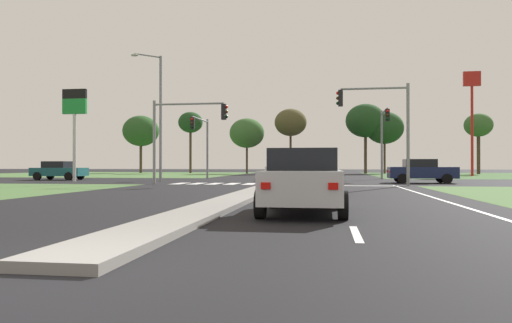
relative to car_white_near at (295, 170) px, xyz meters
name	(u,v)px	position (x,y,z in m)	size (l,w,h in m)	color
ground_plane	(286,181)	(-0.64, -1.14, -0.81)	(200.00, 200.00, 0.00)	black
grass_verge_far_left	(110,174)	(-26.14, 23.36, -0.81)	(35.00, 35.00, 0.01)	#476B38
median_island_near	(237,198)	(-0.64, -20.14, -0.74)	(1.20, 22.00, 0.14)	gray
median_island_far	(303,174)	(-0.64, 23.86, -0.74)	(1.20, 36.00, 0.14)	gray
lane_dash_near	(356,234)	(2.86, -27.53, -0.81)	(0.14, 2.00, 0.01)	silver
lane_dash_second	(344,205)	(2.86, -21.53, -0.81)	(0.14, 2.00, 0.01)	silver
lane_dash_third	(339,193)	(2.86, -15.53, -0.81)	(0.14, 2.00, 0.01)	silver
lane_dash_fourth	(336,187)	(2.86, -9.53, -0.81)	(0.14, 2.00, 0.01)	silver
lane_dash_fifth	(334,183)	(2.86, -3.53, -0.81)	(0.14, 2.00, 0.01)	silver
edge_line_right	(442,200)	(6.21, -19.14, -0.81)	(0.14, 24.00, 0.01)	silver
stop_bar_near	(341,186)	(3.16, -8.14, -0.81)	(6.40, 0.50, 0.01)	silver
crosswalk_bar_near	(180,183)	(-7.04, -6.34, -0.81)	(0.70, 2.80, 0.01)	silver
crosswalk_bar_second	(197,184)	(-5.89, -6.34, -0.81)	(0.70, 2.80, 0.01)	silver
crosswalk_bar_third	(215,184)	(-4.74, -6.34, -0.81)	(0.70, 2.80, 0.01)	silver
crosswalk_bar_fourth	(232,184)	(-3.59, -6.34, -0.81)	(0.70, 2.80, 0.01)	silver
crosswalk_bar_fifth	(250,184)	(-2.44, -6.34, -0.81)	(0.70, 2.80, 0.01)	silver
crosswalk_bar_sixth	(268,184)	(-1.29, -6.34, -0.81)	(0.70, 2.80, 0.01)	silver
crosswalk_bar_seventh	(286,184)	(-0.14, -6.34, -0.81)	(0.70, 2.80, 0.01)	silver
car_white_near	(295,170)	(0.00, 0.00, 0.00)	(4.38, 2.05, 1.59)	silver
car_silver_second	(304,181)	(1.80, -24.12, 0.00)	(2.03, 4.19, 1.58)	#B7B7BC
car_navy_third	(421,171)	(8.56, -3.16, 0.00)	(4.35, 1.99, 1.59)	#161E47
car_teal_fourth	(59,170)	(-19.01, -0.47, -0.04)	(4.21, 2.02, 1.50)	#19565B
car_maroon_fifth	(310,175)	(1.69, -16.69, -0.01)	(2.02, 4.51, 1.57)	maroon
traffic_signal_near_left	(182,126)	(-6.45, -7.74, 2.80)	(4.76, 0.32, 5.20)	gray
traffic_signal_far_left	(202,136)	(-8.24, 3.54, 2.89)	(0.32, 5.12, 5.31)	gray
traffic_signal_far_right	(384,131)	(6.96, 4.01, 3.15)	(0.32, 4.16, 5.81)	gray
traffic_signal_near_right	(382,116)	(5.53, -7.74, 3.20)	(4.16, 0.32, 5.89)	gray
street_lamp_second	(158,111)	(-9.71, -3.09, 4.28)	(1.78, 1.64, 9.11)	gray
pedestrian_at_median	(294,166)	(-0.81, 10.91, 0.33)	(0.34, 0.34, 1.65)	#9E8966
fastfood_pole_sign	(472,100)	(17.99, 18.63, 7.52)	(1.80, 0.40, 11.40)	red
fuel_price_totem	(75,114)	(-15.69, -3.96, 4.09)	(1.80, 0.24, 6.69)	silver
treeline_near	(141,131)	(-25.73, 33.00, 5.57)	(5.49, 5.49, 8.74)	#423323
treeline_second	(191,123)	(-17.78, 32.57, 6.67)	(3.64, 3.64, 9.12)	#423323
treeline_third	(247,133)	(-8.79, 29.86, 4.87)	(4.89, 4.89, 7.77)	#423323
treeline_fourth	(291,123)	(-2.62, 29.62, 6.25)	(4.43, 4.43, 8.98)	#423323
treeline_fifth	(385,128)	(10.35, 32.53, 5.59)	(5.30, 5.30, 8.67)	#423323
treeline_sixth	(365,121)	(7.70, 32.06, 6.59)	(5.51, 5.51, 9.77)	#423323
treeline_seventh	(478,126)	(22.28, 30.80, 5.61)	(3.65, 3.65, 8.07)	#423323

